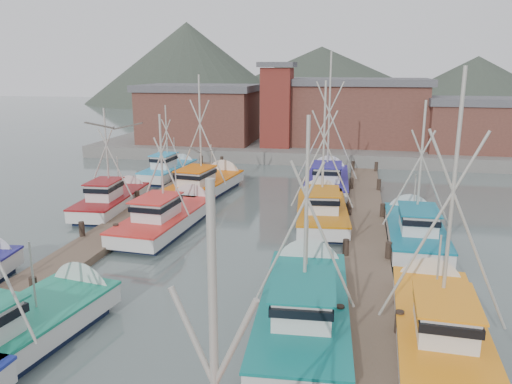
% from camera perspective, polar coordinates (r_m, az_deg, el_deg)
% --- Properties ---
extents(ground, '(260.00, 260.00, 0.00)m').
position_cam_1_polar(ground, '(21.27, -7.02, -11.78)').
color(ground, '#546563').
rests_on(ground, ground).
extents(dock_left, '(2.30, 46.00, 1.50)m').
position_cam_1_polar(dock_left, '(27.36, -18.39, -5.94)').
color(dock_left, brown).
rests_on(dock_left, ground).
extents(dock_right, '(2.30, 46.00, 1.50)m').
position_cam_1_polar(dock_right, '(23.91, 12.52, -8.46)').
color(dock_right, brown).
rests_on(dock_right, ground).
extents(quay, '(44.00, 16.00, 1.20)m').
position_cam_1_polar(quay, '(56.11, 5.04, 5.16)').
color(quay, slate).
rests_on(quay, ground).
extents(shed_left, '(12.72, 8.48, 6.20)m').
position_cam_1_polar(shed_left, '(56.05, -6.50, 8.96)').
color(shed_left, brown).
rests_on(shed_left, quay).
extents(shed_center, '(14.84, 9.54, 6.90)m').
position_cam_1_polar(shed_center, '(55.27, 11.40, 9.07)').
color(shed_center, brown).
rests_on(shed_center, quay).
extents(shed_right, '(8.48, 6.36, 5.20)m').
position_cam_1_polar(shed_right, '(53.44, 23.28, 7.13)').
color(shed_right, brown).
rests_on(shed_right, quay).
extents(lookout_tower, '(3.60, 3.60, 8.50)m').
position_cam_1_polar(lookout_tower, '(51.89, 2.41, 9.98)').
color(lookout_tower, maroon).
rests_on(lookout_tower, quay).
extents(distant_hills, '(175.00, 140.00, 42.00)m').
position_cam_1_polar(distant_hills, '(142.26, 3.96, 10.31)').
color(distant_hills, '#3C463A').
rests_on(distant_hills, ground).
extents(boat_4, '(4.28, 9.76, 8.36)m').
position_cam_1_polar(boat_4, '(18.96, -25.87, -14.29)').
color(boat_4, '#0F1833').
rests_on(boat_4, ground).
extents(boat_5, '(3.73, 10.09, 8.64)m').
position_cam_1_polar(boat_5, '(19.15, 5.58, -12.54)').
color(boat_5, '#0F1833').
rests_on(boat_5, ground).
extents(boat_7, '(4.03, 9.01, 10.05)m').
position_cam_1_polar(boat_7, '(18.91, 19.99, -13.73)').
color(boat_7, '#0F1833').
rests_on(boat_7, ground).
extents(boat_8, '(3.53, 9.58, 7.57)m').
position_cam_1_polar(boat_8, '(29.90, -9.82, -2.78)').
color(boat_8, '#0F1833').
rests_on(boat_8, ground).
extents(boat_9, '(3.78, 9.54, 9.32)m').
position_cam_1_polar(boat_9, '(31.21, 7.47, -1.96)').
color(boat_9, '#0F1833').
rests_on(boat_9, ground).
extents(boat_10, '(3.09, 8.32, 7.40)m').
position_cam_1_polar(boat_10, '(34.54, -15.89, -0.83)').
color(boat_10, '#0F1833').
rests_on(boat_10, ground).
extents(boat_11, '(3.48, 8.99, 8.43)m').
position_cam_1_polar(boat_11, '(28.53, 17.60, -4.07)').
color(boat_11, '#0F1833').
rests_on(boat_11, ground).
extents(boat_12, '(4.20, 10.09, 9.64)m').
position_cam_1_polar(boat_12, '(37.56, -5.73, 0.83)').
color(boat_12, '#0F1833').
rests_on(boat_12, ground).
extents(boat_13, '(4.50, 10.13, 11.28)m').
position_cam_1_polar(boat_13, '(39.30, 8.13, 1.36)').
color(boat_13, '#0F1833').
rests_on(boat_13, ground).
extents(boat_14, '(2.83, 7.81, 6.78)m').
position_cam_1_polar(boat_14, '(43.51, -9.69, 2.52)').
color(boat_14, '#0F1833').
rests_on(boat_14, ground).
extents(gull_near, '(1.55, 0.65, 0.24)m').
position_cam_1_polar(gull_near, '(13.42, -15.94, 7.19)').
color(gull_near, gray).
rests_on(gull_near, ground).
extents(gull_far, '(1.47, 0.65, 0.24)m').
position_cam_1_polar(gull_far, '(24.22, -6.09, 4.68)').
color(gull_far, gray).
rests_on(gull_far, ground).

